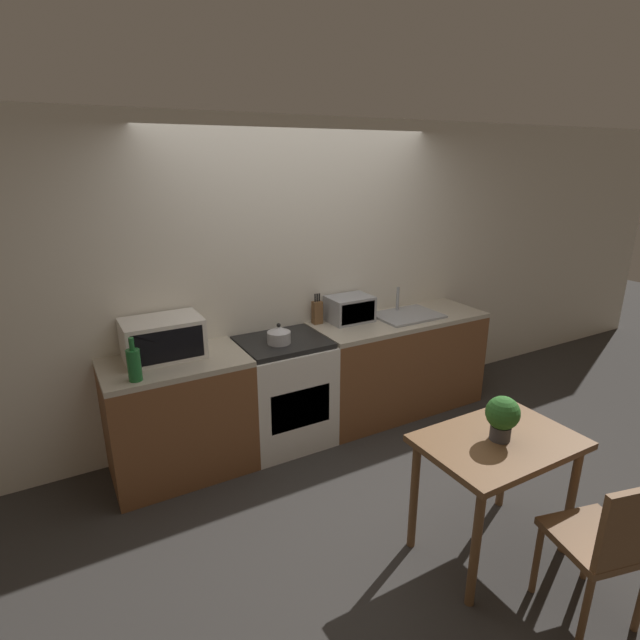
% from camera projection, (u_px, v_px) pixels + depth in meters
% --- Properties ---
extents(ground_plane, '(16.00, 16.00, 0.00)m').
position_uv_depth(ground_plane, '(372.00, 481.00, 3.69)').
color(ground_plane, '#33302D').
extents(wall_back, '(10.00, 0.06, 2.60)m').
position_uv_depth(wall_back, '(297.00, 278.00, 4.26)').
color(wall_back, silver).
rests_on(wall_back, ground_plane).
extents(counter_left_run, '(1.02, 0.62, 0.90)m').
position_uv_depth(counter_left_run, '(179.00, 417.00, 3.70)').
color(counter_left_run, brown).
rests_on(counter_left_run, ground_plane).
extents(counter_right_run, '(1.64, 0.62, 0.90)m').
position_uv_depth(counter_right_run, '(397.00, 364.00, 4.65)').
color(counter_right_run, brown).
rests_on(counter_right_run, ground_plane).
extents(stove_range, '(0.70, 0.62, 0.90)m').
position_uv_depth(stove_range, '(284.00, 392.00, 4.10)').
color(stove_range, silver).
rests_on(stove_range, ground_plane).
extents(kettle, '(0.18, 0.18, 0.16)m').
position_uv_depth(kettle, '(279.00, 335.00, 3.87)').
color(kettle, '#B7B7BC').
rests_on(kettle, stove_range).
extents(microwave, '(0.55, 0.37, 0.29)m').
position_uv_depth(microwave, '(163.00, 338.00, 3.58)').
color(microwave, silver).
rests_on(microwave, counter_left_run).
extents(bottle, '(0.09, 0.09, 0.30)m').
position_uv_depth(bottle, '(134.00, 364.00, 3.21)').
color(bottle, '#1E662D').
rests_on(bottle, counter_left_run).
extents(knife_block, '(0.08, 0.06, 0.27)m').
position_uv_depth(knife_block, '(317.00, 312.00, 4.32)').
color(knife_block, brown).
rests_on(knife_block, counter_right_run).
extents(toaster_oven, '(0.38, 0.28, 0.22)m').
position_uv_depth(toaster_oven, '(350.00, 309.00, 4.39)').
color(toaster_oven, '#999BA0').
rests_on(toaster_oven, counter_right_run).
extents(sink_basin, '(0.58, 0.43, 0.24)m').
position_uv_depth(sink_basin, '(407.00, 315.00, 4.55)').
color(sink_basin, '#999BA0').
rests_on(sink_basin, counter_right_run).
extents(dining_table, '(0.90, 0.61, 0.76)m').
position_uv_depth(dining_table, '(497.00, 456.00, 2.87)').
color(dining_table, brown).
rests_on(dining_table, ground_plane).
extents(dining_chair, '(0.49, 0.49, 0.89)m').
position_uv_depth(dining_chair, '(608.00, 541.00, 2.43)').
color(dining_chair, brown).
rests_on(dining_chair, ground_plane).
extents(potted_plant, '(0.19, 0.19, 0.26)m').
position_uv_depth(potted_plant, '(502.00, 416.00, 2.78)').
color(potted_plant, '#424247').
rests_on(potted_plant, dining_table).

